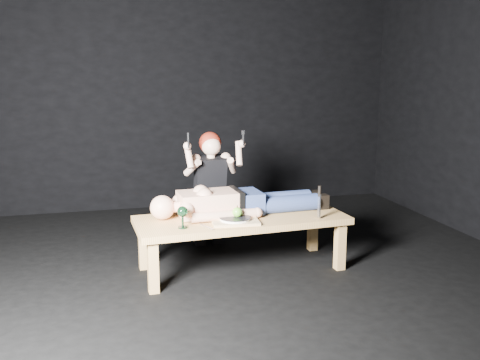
{
  "coord_description": "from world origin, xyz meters",
  "views": [
    {
      "loc": [
        -1.02,
        -3.85,
        1.62
      ],
      "look_at": [
        0.04,
        0.27,
        0.75
      ],
      "focal_mm": 39.73,
      "sensor_mm": 36.0,
      "label": 1
    }
  ],
  "objects_px": {
    "lying_man": "(243,199)",
    "carving_knife": "(319,202)",
    "serving_tray": "(235,221)",
    "goblet": "(183,217)",
    "table": "(241,243)",
    "kneeling_woman": "(208,188)"
  },
  "relations": [
    {
      "from": "kneeling_woman",
      "to": "serving_tray",
      "type": "distance_m",
      "value": 0.82
    },
    {
      "from": "table",
      "to": "serving_tray",
      "type": "distance_m",
      "value": 0.29
    },
    {
      "from": "table",
      "to": "goblet",
      "type": "bearing_deg",
      "value": -162.94
    },
    {
      "from": "table",
      "to": "carving_knife",
      "type": "distance_m",
      "value": 0.73
    },
    {
      "from": "lying_man",
      "to": "kneeling_woman",
      "type": "bearing_deg",
      "value": 105.39
    },
    {
      "from": "table",
      "to": "kneeling_woman",
      "type": "height_order",
      "value": "kneeling_woman"
    },
    {
      "from": "lying_man",
      "to": "serving_tray",
      "type": "bearing_deg",
      "value": -120.48
    },
    {
      "from": "kneeling_woman",
      "to": "serving_tray",
      "type": "xyz_separation_m",
      "value": [
        0.05,
        -0.81,
        -0.1
      ]
    },
    {
      "from": "kneeling_woman",
      "to": "carving_knife",
      "type": "height_order",
      "value": "kneeling_woman"
    },
    {
      "from": "table",
      "to": "carving_knife",
      "type": "relative_size",
      "value": 6.36
    },
    {
      "from": "lying_man",
      "to": "goblet",
      "type": "bearing_deg",
      "value": -154.3
    },
    {
      "from": "serving_tray",
      "to": "goblet",
      "type": "xyz_separation_m",
      "value": [
        -0.42,
        -0.05,
        0.07
      ]
    },
    {
      "from": "serving_tray",
      "to": "carving_knife",
      "type": "relative_size",
      "value": 1.35
    },
    {
      "from": "serving_tray",
      "to": "goblet",
      "type": "height_order",
      "value": "goblet"
    },
    {
      "from": "lying_man",
      "to": "carving_knife",
      "type": "bearing_deg",
      "value": -33.63
    },
    {
      "from": "lying_man",
      "to": "kneeling_woman",
      "type": "height_order",
      "value": "kneeling_woman"
    },
    {
      "from": "goblet",
      "to": "carving_knife",
      "type": "xyz_separation_m",
      "value": [
        1.11,
        -0.01,
        0.05
      ]
    },
    {
      "from": "table",
      "to": "serving_tray",
      "type": "height_order",
      "value": "serving_tray"
    },
    {
      "from": "lying_man",
      "to": "carving_knife",
      "type": "height_order",
      "value": "carving_knife"
    },
    {
      "from": "goblet",
      "to": "carving_knife",
      "type": "distance_m",
      "value": 1.11
    },
    {
      "from": "serving_tray",
      "to": "goblet",
      "type": "relative_size",
      "value": 2.13
    },
    {
      "from": "kneeling_woman",
      "to": "serving_tray",
      "type": "bearing_deg",
      "value": -89.1
    }
  ]
}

